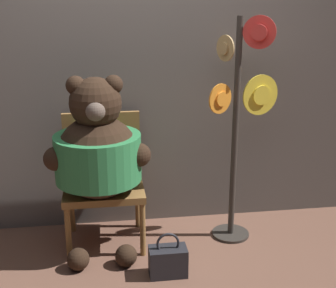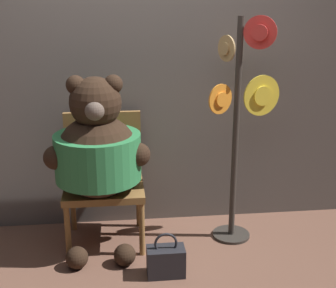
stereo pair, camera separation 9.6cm
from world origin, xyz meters
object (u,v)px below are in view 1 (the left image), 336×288
Objects in this scene: hat_display_rack at (240,121)px; chair at (103,175)px; handbag_on_ground at (168,261)px; teddy_bear at (98,152)px.

chair is at bearing 173.90° from hat_display_rack.
hat_display_rack reaches higher than handbag_on_ground.
chair is 1.06m from hat_display_rack.
teddy_bear is at bearing -100.03° from chair.
hat_display_rack is (0.98, -0.10, 0.40)m from chair.
hat_display_rack is at bearing 38.39° from handbag_on_ground.
handbag_on_ground is (0.42, -0.40, -0.63)m from teddy_bear.
teddy_bear is at bearing 136.54° from handbag_on_ground.
chair is 0.57× the size of hat_display_rack.
hat_display_rack is at bearing 3.48° from teddy_bear.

